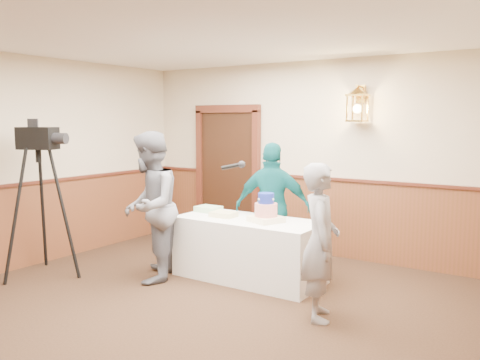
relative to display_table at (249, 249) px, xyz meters
The scene contains 10 objects.
ground 1.95m from the display_table, 83.82° to the right, with size 7.00×7.00×0.00m, color black.
room_shell 1.85m from the display_table, 84.01° to the right, with size 6.02×7.02×2.81m.
display_table is the anchor object (origin of this frame).
tiered_cake 0.57m from the display_table, ahead, with size 0.44×0.44×0.35m.
sheet_cake_yellow 0.54m from the display_table, behind, with size 0.30×0.23×0.06m, color #DAC082.
sheet_cake_green 0.84m from the display_table, 169.66° to the left, with size 0.31×0.25×0.07m, color #9DD798.
interviewer 1.32m from the display_table, 144.50° to the right, with size 1.60×1.11×1.82m.
baker 1.48m from the display_table, 28.27° to the right, with size 0.56×0.37×1.55m, color gray.
assistant_p 0.63m from the display_table, 77.93° to the left, with size 0.98×0.41×1.67m, color #0D5458.
tv_camera_rig 2.63m from the display_table, 149.31° to the right, with size 0.73×0.68×1.87m.
Camera 1 is at (3.07, -3.24, 1.95)m, focal length 38.00 mm.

